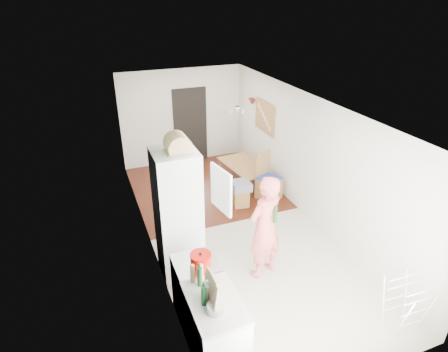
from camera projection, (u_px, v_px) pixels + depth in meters
room_shell at (234, 172)px, 6.84m from camera, size 3.20×7.00×2.50m
floor at (233, 228)px, 7.40m from camera, size 3.20×7.00×0.01m
wood_floor_overlay at (204, 187)px, 8.94m from camera, size 3.20×3.30×0.01m
sage_wall_panel at (175, 216)px, 4.39m from camera, size 0.02×3.00×1.30m
tile_splashback at (191, 293)px, 4.25m from camera, size 0.02×1.90×0.50m
doorway_recess at (190, 126)px, 9.92m from camera, size 0.90×0.04×2.00m
base_cabinet at (215, 330)px, 4.66m from camera, size 0.60×0.90×0.86m
worktop at (215, 303)px, 4.45m from camera, size 0.62×0.92×0.06m
range_cooker at (197, 289)px, 5.28m from camera, size 0.60×0.60×0.88m
cooker_top at (196, 264)px, 5.07m from camera, size 0.60×0.60×0.04m
fridge_housing at (178, 215)px, 5.86m from camera, size 0.66×0.66×2.15m
fridge_door at (221, 190)px, 5.59m from camera, size 0.14×0.56×0.70m
fridge_interior at (196, 184)px, 5.75m from camera, size 0.02×0.52×0.66m
pinboard at (265, 117)px, 8.80m from camera, size 0.03×0.90×0.70m
pinboard_frame at (264, 117)px, 8.80m from camera, size 0.00×0.94×0.74m
wall_sconce at (252, 102)px, 9.24m from camera, size 0.18×0.18×0.16m
person at (265, 219)px, 5.78m from camera, size 0.89×0.73×2.10m
dining_table at (245, 175)px, 9.04m from camera, size 0.81×1.27×0.42m
dining_chair at (269, 177)px, 8.23m from camera, size 0.58×0.58×1.06m
stool at (241, 197)px, 8.09m from camera, size 0.36×0.36×0.42m
grey_drape at (241, 186)px, 7.93m from camera, size 0.41×0.41×0.18m
drying_rack at (405, 307)px, 5.03m from camera, size 0.43×0.39×0.81m
bread_bin at (178, 145)px, 5.32m from camera, size 0.43×0.42×0.20m
red_casserole at (201, 259)px, 4.99m from camera, size 0.32×0.32×0.17m
steel_pan at (215, 308)px, 4.27m from camera, size 0.24×0.24×0.10m
held_bottle at (275, 214)px, 5.64m from camera, size 0.06×0.06×0.28m
bottle_a at (204, 296)px, 4.33m from camera, size 0.07×0.07×0.27m
bottle_b at (200, 277)px, 4.61m from camera, size 0.08×0.08×0.28m
bottle_c at (207, 292)px, 4.42m from camera, size 0.12×0.12×0.23m
pepper_mill_front at (201, 275)px, 4.67m from camera, size 0.07×0.07×0.23m
pepper_mill_back at (193, 275)px, 4.69m from camera, size 0.06×0.06×0.21m
chopping_boards at (211, 291)px, 4.30m from camera, size 0.14×0.30×0.42m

